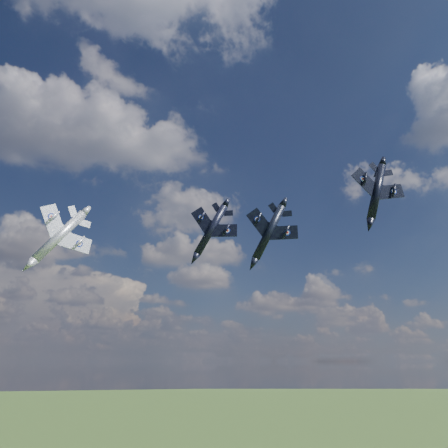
{
  "coord_description": "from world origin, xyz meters",
  "views": [
    {
      "loc": [
        -8.41,
        -55.83,
        59.85
      ],
      "look_at": [
        7.39,
        14.15,
        82.51
      ],
      "focal_mm": 35.0,
      "sensor_mm": 36.0,
      "label": 1
    }
  ],
  "objects": [
    {
      "name": "jet_left_silver",
      "position": [
        -20.31,
        21.84,
        80.76
      ],
      "size": [
        17.55,
        19.99,
        9.94
      ],
      "primitive_type": null,
      "rotation": [
        0.0,
        0.65,
        0.44
      ],
      "color": "#9DA0A8"
    },
    {
      "name": "jet_right_navy",
      "position": [
        26.41,
        -2.9,
        83.5
      ],
      "size": [
        9.55,
        12.69,
        5.26
      ],
      "primitive_type": null,
      "rotation": [
        0.0,
        0.31,
        -0.01
      ],
      "color": "black"
    },
    {
      "name": "jet_lead_navy",
      "position": [
        5.57,
        16.55,
        82.06
      ],
      "size": [
        13.79,
        16.07,
        7.18
      ],
      "primitive_type": null,
      "rotation": [
        0.0,
        0.51,
        -0.33
      ],
      "color": "black"
    },
    {
      "name": "jet_high_navy",
      "position": [
        17.89,
        21.11,
        83.71
      ],
      "size": [
        16.9,
        19.3,
        8.32
      ],
      "primitive_type": null,
      "rotation": [
        0.0,
        0.48,
        -0.38
      ],
      "color": "black"
    }
  ]
}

